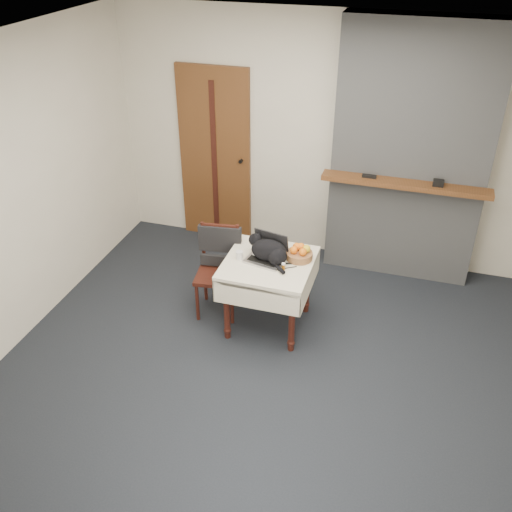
{
  "coord_description": "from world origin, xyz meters",
  "views": [
    {
      "loc": [
        1.0,
        -3.63,
        3.41
      ],
      "look_at": [
        -0.25,
        0.45,
        0.77
      ],
      "focal_mm": 40.0,
      "sensor_mm": 36.0,
      "label": 1
    }
  ],
  "objects_px": {
    "door": "(215,156)",
    "side_table": "(268,272)",
    "laptop": "(267,253)",
    "fruit_basket": "(300,253)",
    "chair": "(219,257)",
    "cream_jar": "(239,255)",
    "cat": "(270,251)",
    "pill_bottle": "(283,266)"
  },
  "relations": [
    {
      "from": "laptop",
      "to": "chair",
      "type": "bearing_deg",
      "value": -179.33
    },
    {
      "from": "laptop",
      "to": "chair",
      "type": "relative_size",
      "value": 0.43
    },
    {
      "from": "cat",
      "to": "chair",
      "type": "height_order",
      "value": "cat"
    },
    {
      "from": "side_table",
      "to": "chair",
      "type": "height_order",
      "value": "chair"
    },
    {
      "from": "fruit_basket",
      "to": "pill_bottle",
      "type": "bearing_deg",
      "value": -112.37
    },
    {
      "from": "cream_jar",
      "to": "cat",
      "type": "bearing_deg",
      "value": 10.17
    },
    {
      "from": "door",
      "to": "chair",
      "type": "relative_size",
      "value": 2.27
    },
    {
      "from": "side_table",
      "to": "laptop",
      "type": "xyz_separation_m",
      "value": [
        -0.03,
        0.04,
        0.17
      ]
    },
    {
      "from": "cat",
      "to": "cream_jar",
      "type": "relative_size",
      "value": 5.62
    },
    {
      "from": "cream_jar",
      "to": "chair",
      "type": "height_order",
      "value": "chair"
    },
    {
      "from": "cat",
      "to": "cream_jar",
      "type": "xyz_separation_m",
      "value": [
        -0.27,
        -0.05,
        -0.06
      ]
    },
    {
      "from": "door",
      "to": "fruit_basket",
      "type": "xyz_separation_m",
      "value": [
        1.3,
        -1.35,
        -0.25
      ]
    },
    {
      "from": "cream_jar",
      "to": "pill_bottle",
      "type": "height_order",
      "value": "cream_jar"
    },
    {
      "from": "door",
      "to": "chair",
      "type": "bearing_deg",
      "value": -68.63
    },
    {
      "from": "door",
      "to": "laptop",
      "type": "bearing_deg",
      "value": -54.48
    },
    {
      "from": "cream_jar",
      "to": "chair",
      "type": "distance_m",
      "value": 0.36
    },
    {
      "from": "door",
      "to": "cat",
      "type": "relative_size",
      "value": 4.69
    },
    {
      "from": "door",
      "to": "laptop",
      "type": "height_order",
      "value": "door"
    },
    {
      "from": "chair",
      "to": "laptop",
      "type": "bearing_deg",
      "value": -19.3
    },
    {
      "from": "side_table",
      "to": "chair",
      "type": "distance_m",
      "value": 0.55
    },
    {
      "from": "cat",
      "to": "fruit_basket",
      "type": "xyz_separation_m",
      "value": [
        0.25,
        0.11,
        -0.05
      ]
    },
    {
      "from": "cream_jar",
      "to": "fruit_basket",
      "type": "xyz_separation_m",
      "value": [
        0.51,
        0.16,
        0.02
      ]
    },
    {
      "from": "fruit_basket",
      "to": "chair",
      "type": "xyz_separation_m",
      "value": [
        -0.78,
        0.02,
        -0.19
      ]
    },
    {
      "from": "cream_jar",
      "to": "laptop",
      "type": "bearing_deg",
      "value": 17.79
    },
    {
      "from": "door",
      "to": "side_table",
      "type": "bearing_deg",
      "value": -54.62
    },
    {
      "from": "fruit_basket",
      "to": "laptop",
      "type": "bearing_deg",
      "value": -163.17
    },
    {
      "from": "laptop",
      "to": "pill_bottle",
      "type": "relative_size",
      "value": 5.6
    },
    {
      "from": "fruit_basket",
      "to": "chair",
      "type": "relative_size",
      "value": 0.27
    },
    {
      "from": "cream_jar",
      "to": "fruit_basket",
      "type": "relative_size",
      "value": 0.32
    },
    {
      "from": "cream_jar",
      "to": "pill_bottle",
      "type": "bearing_deg",
      "value": -8.14
    },
    {
      "from": "cat",
      "to": "fruit_basket",
      "type": "height_order",
      "value": "cat"
    },
    {
      "from": "laptop",
      "to": "fruit_basket",
      "type": "xyz_separation_m",
      "value": [
        0.28,
        0.08,
        -0.01
      ]
    },
    {
      "from": "side_table",
      "to": "fruit_basket",
      "type": "relative_size",
      "value": 3.31
    },
    {
      "from": "cream_jar",
      "to": "pill_bottle",
      "type": "xyz_separation_m",
      "value": [
        0.42,
        -0.06,
        -0.0
      ]
    },
    {
      "from": "side_table",
      "to": "cream_jar",
      "type": "relative_size",
      "value": 10.28
    },
    {
      "from": "side_table",
      "to": "cat",
      "type": "relative_size",
      "value": 1.83
    },
    {
      "from": "door",
      "to": "pill_bottle",
      "type": "relative_size",
      "value": 29.63
    },
    {
      "from": "laptop",
      "to": "cream_jar",
      "type": "height_order",
      "value": "laptop"
    },
    {
      "from": "door",
      "to": "cat",
      "type": "height_order",
      "value": "door"
    },
    {
      "from": "fruit_basket",
      "to": "door",
      "type": "bearing_deg",
      "value": 133.89
    },
    {
      "from": "cream_jar",
      "to": "fruit_basket",
      "type": "distance_m",
      "value": 0.54
    },
    {
      "from": "door",
      "to": "chair",
      "type": "height_order",
      "value": "door"
    }
  ]
}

